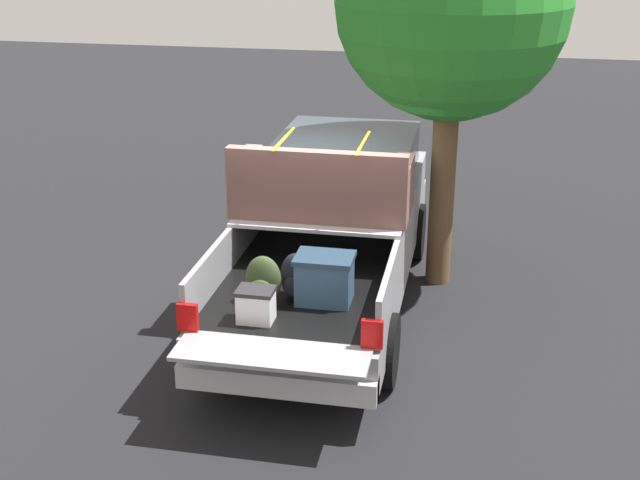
% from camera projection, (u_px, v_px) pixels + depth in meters
% --- Properties ---
extents(ground_plane, '(40.00, 40.00, 0.00)m').
position_uv_depth(ground_plane, '(329.00, 304.00, 10.51)').
color(ground_plane, black).
extents(pickup_truck, '(6.05, 2.06, 2.23)m').
position_uv_depth(pickup_truck, '(335.00, 223.00, 10.48)').
color(pickup_truck, gray).
rests_on(pickup_truck, ground_plane).
extents(tree_background, '(2.81, 2.81, 5.01)m').
position_uv_depth(tree_background, '(453.00, 4.00, 9.88)').
color(tree_background, brown).
rests_on(tree_background, ground_plane).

